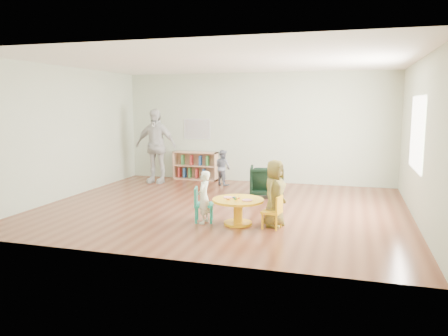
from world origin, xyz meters
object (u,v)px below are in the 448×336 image
armchair (267,181)px  child_right (275,193)px  child_left (204,197)px  adult_caretaker (156,146)px  toddler (223,168)px  activity_table (238,207)px  bookshelf (195,166)px  kid_chair_left (201,203)px  kid_chair_right (274,211)px

armchair → child_right: 2.41m
child_right → child_left: bearing=112.6°
armchair → adult_caretaker: bearing=-26.2°
child_left → toddler: 3.53m
activity_table → toddler: (-1.27, 3.37, 0.14)m
bookshelf → armchair: 2.74m
bookshelf → toddler: (0.94, -0.60, 0.08)m
child_left → child_right: (1.18, 0.15, 0.11)m
child_left → toddler: size_ratio=1.01×
child_right → adult_caretaker: size_ratio=0.59×
child_left → kid_chair_left: bearing=-135.4°
child_right → toddler: (-1.87, 3.31, -0.11)m
activity_table → kid_chair_right: kid_chair_right is taller
bookshelf → armchair: bearing=-35.1°
armchair → child_right: bearing=93.2°
activity_table → child_right: 0.66m
child_right → toddler: 3.80m
activity_table → armchair: bearing=89.3°
kid_chair_right → child_left: child_left is taller
activity_table → kid_chair_left: size_ratio=1.45×
kid_chair_left → child_right: 1.28m
activity_table → child_right: size_ratio=0.78×
kid_chair_left → kid_chair_right: bearing=72.4°
activity_table → adult_caretaker: 4.48m
armchair → child_left: size_ratio=0.82×
child_right → activity_table: bearing=110.8°
kid_chair_right → child_right: bearing=17.5°
activity_table → child_left: 0.60m
activity_table → kid_chair_left: bearing=-178.0°
adult_caretaker → armchair: bearing=-14.1°
kid_chair_left → armchair: 2.51m
armchair → adult_caretaker: adult_caretaker is taller
toddler → activity_table: bearing=143.7°
kid_chair_right → child_right: size_ratio=0.49×
kid_chair_left → child_left: 0.16m
kid_chair_right → toddler: bearing=37.7°
bookshelf → child_left: 4.38m
bookshelf → toddler: toddler is taller
kid_chair_left → child_right: bearing=79.2°
kid_chair_left → child_right: child_right is taller
bookshelf → child_left: (1.64, -4.06, 0.08)m
armchair → kid_chair_right: bearing=92.8°
kid_chair_left → toddler: size_ratio=0.67×
kid_chair_left → bookshelf: (-1.57, 3.99, 0.05)m
child_left → adult_caretaker: bearing=-143.7°
kid_chair_right → adult_caretaker: (-3.65, 3.33, 0.65)m
kid_chair_left → child_right: size_ratio=0.54×
child_left → adult_caretaker: size_ratio=0.47×
kid_chair_left → toddler: 3.45m
bookshelf → activity_table: bearing=-60.9°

